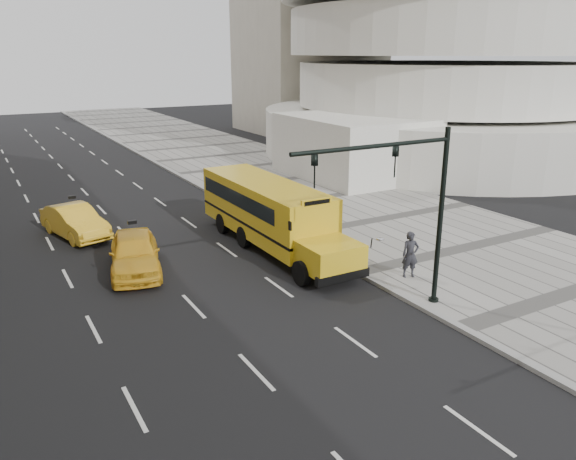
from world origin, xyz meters
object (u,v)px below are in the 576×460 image
school_bus (268,209)px  pedestrian (410,255)px  taxi_far (75,221)px  taxi_near (135,253)px  traffic_signal (411,200)px

school_bus → pedestrian: size_ratio=6.17×
taxi_far → pedestrian: 16.33m
school_bus → taxi_near: 6.45m
school_bus → pedestrian: bearing=-66.4°
pedestrian → taxi_far: bearing=151.4°
taxi_near → traffic_signal: 11.56m
traffic_signal → taxi_far: bearing=119.7°
school_bus → taxi_far: bearing=142.6°
school_bus → taxi_near: bearing=-177.7°
school_bus → taxi_near: (-6.38, -0.25, -0.93)m
pedestrian → traffic_signal: 4.32m
taxi_near → pedestrian: size_ratio=2.62×
school_bus → taxi_far: 9.71m
taxi_near → school_bus: bearing=16.0°
pedestrian → traffic_signal: (-2.19, -2.20, 3.01)m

